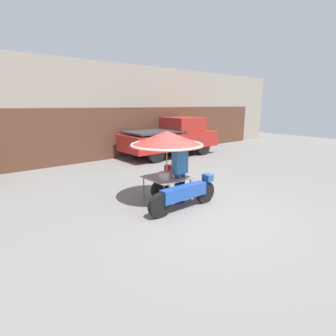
# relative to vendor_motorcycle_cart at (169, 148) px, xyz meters

# --- Properties ---
(ground_plane) EXTENTS (36.00, 36.00, 0.00)m
(ground_plane) POSITION_rel_vendor_motorcycle_cart_xyz_m (0.15, -1.02, -1.48)
(ground_plane) COLOR slate
(shopfront_building) EXTENTS (28.00, 2.06, 4.41)m
(shopfront_building) POSITION_rel_vendor_motorcycle_cart_xyz_m (0.15, 7.23, 0.71)
(shopfront_building) COLOR gray
(shopfront_building) RESTS_ON ground
(vendor_motorcycle_cart) EXTENTS (2.09, 1.89, 1.89)m
(vendor_motorcycle_cart) POSITION_rel_vendor_motorcycle_cart_xyz_m (0.00, 0.00, 0.00)
(vendor_motorcycle_cart) COLOR black
(vendor_motorcycle_cart) RESTS_ON ground
(vendor_person) EXTENTS (0.38, 0.22, 1.62)m
(vendor_person) POSITION_rel_vendor_motorcycle_cart_xyz_m (0.22, -0.19, -0.56)
(vendor_person) COLOR navy
(vendor_person) RESTS_ON ground
(pickup_truck) EXTENTS (5.03, 1.91, 1.91)m
(pickup_truck) POSITION_rel_vendor_motorcycle_cart_xyz_m (4.30, 4.97, -0.53)
(pickup_truck) COLOR black
(pickup_truck) RESTS_ON ground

